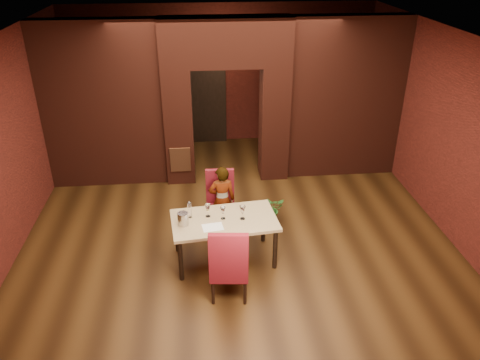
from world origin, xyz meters
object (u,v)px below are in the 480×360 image
at_px(wine_glass_a, 208,210).
at_px(water_bottle, 190,209).
at_px(dining_table, 225,239).
at_px(person_seated, 222,200).
at_px(wine_glass_b, 223,213).
at_px(chair_near, 229,260).
at_px(wine_glass_c, 243,212).
at_px(chair_far, 221,203).
at_px(potted_plant, 271,209).
at_px(wine_bucket, 183,219).

bearing_deg(wine_glass_a, water_bottle, 177.81).
relative_size(dining_table, person_seated, 1.29).
xyz_separation_m(wine_glass_a, water_bottle, (-0.27, 0.01, 0.03)).
relative_size(wine_glass_b, water_bottle, 0.78).
bearing_deg(water_bottle, chair_near, -59.97).
relative_size(chair_near, wine_glass_a, 5.50).
distance_m(chair_near, wine_glass_c, 0.86).
distance_m(person_seated, water_bottle, 0.89).
relative_size(chair_far, person_seated, 0.86).
xyz_separation_m(dining_table, water_bottle, (-0.51, 0.11, 0.50)).
bearing_deg(potted_plant, person_seated, -163.95).
height_order(dining_table, water_bottle, water_bottle).
bearing_deg(chair_far, wine_glass_c, -70.08).
bearing_deg(person_seated, dining_table, 84.52).
height_order(chair_far, wine_glass_b, chair_far).
bearing_deg(wine_glass_b, wine_glass_c, -6.51).
bearing_deg(dining_table, chair_far, 84.73).
relative_size(dining_table, water_bottle, 5.96).
bearing_deg(chair_far, chair_near, -87.66).
bearing_deg(chair_near, wine_glass_b, -82.26).
distance_m(chair_near, wine_glass_a, 0.96).
height_order(chair_far, wine_bucket, chair_far).
xyz_separation_m(chair_near, water_bottle, (-0.52, 0.90, 0.29)).
height_order(chair_near, water_bottle, chair_near).
bearing_deg(wine_glass_c, wine_glass_b, 173.49).
xyz_separation_m(chair_far, wine_glass_c, (0.28, -0.85, 0.32)).
relative_size(wine_bucket, potted_plant, 0.41).
bearing_deg(wine_glass_c, water_bottle, 170.71).
height_order(person_seated, wine_glass_c, person_seated).
relative_size(chair_near, wine_glass_c, 5.14).
distance_m(chair_far, wine_glass_a, 0.83).
relative_size(dining_table, wine_bucket, 8.03).
xyz_separation_m(person_seated, wine_glass_c, (0.26, -0.80, 0.24)).
bearing_deg(wine_bucket, chair_far, 57.25).
bearing_deg(potted_plant, wine_glass_b, -131.32).
xyz_separation_m(wine_bucket, water_bottle, (0.10, 0.20, 0.03)).
distance_m(wine_glass_c, wine_bucket, 0.88).
bearing_deg(chair_far, dining_table, -87.80).
bearing_deg(chair_near, person_seated, -84.30).
height_order(person_seated, wine_glass_a, person_seated).
distance_m(wine_glass_a, wine_glass_b, 0.24).
distance_m(chair_far, water_bottle, 0.94).
relative_size(person_seated, potted_plant, 2.58).
height_order(chair_near, potted_plant, chair_near).
bearing_deg(wine_glass_a, wine_glass_c, -12.95).
distance_m(chair_near, potted_plant, 2.05).
height_order(person_seated, water_bottle, person_seated).
relative_size(water_bottle, potted_plant, 0.56).
height_order(dining_table, wine_glass_a, wine_glass_a).
height_order(chair_near, wine_glass_b, chair_near).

